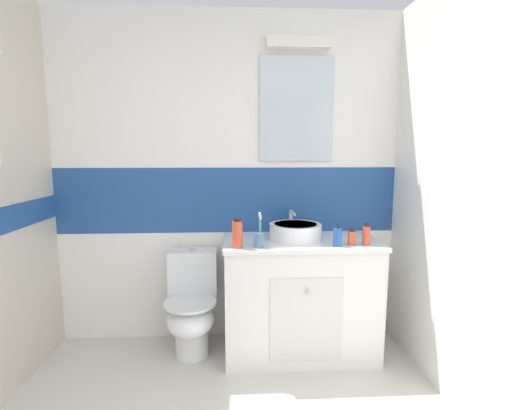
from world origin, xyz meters
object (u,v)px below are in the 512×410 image
Objects in this scene: sink_basin at (295,231)px; toothbrush_cup at (259,238)px; perfume_flask_small at (352,237)px; mouthwash_bottle at (237,234)px; deodorant_spray_can at (366,235)px; toilet at (192,307)px; soap_dispenser at (337,237)px.

toothbrush_cup reaches higher than sink_basin.
perfume_flask_small is 0.77m from mouthwash_bottle.
perfume_flask_small is at bearing 2.10° from mouthwash_bottle.
sink_basin is at bearing 27.52° from mouthwash_bottle.
perfume_flask_small is at bearing 2.57° from toothbrush_cup.
toilet is at bearing 169.99° from deodorant_spray_can.
deodorant_spray_can is (0.45, -0.19, 0.01)m from sink_basin.
deodorant_spray_can is (1.20, -0.21, 0.57)m from toilet.
sink_basin is 0.49m from deodorant_spray_can.
mouthwash_bottle is at bearing -34.87° from toilet.
toothbrush_cup is 1.17× the size of mouthwash_bottle.
mouthwash_bottle reaches higher than perfume_flask_small.
toilet is 0.77m from toothbrush_cup.
perfume_flask_small is at bearing 176.89° from deodorant_spray_can.
mouthwash_bottle reaches higher than toilet.
soap_dispenser is 1.39× the size of perfume_flask_small.
sink_basin is at bearing 156.61° from deodorant_spray_can.
toilet is 1.25m from perfume_flask_small.
toilet is 3.27× the size of toothbrush_cup.
mouthwash_bottle reaches higher than soap_dispenser.
sink_basin reaches higher than toilet.
mouthwash_bottle is at bearing -178.48° from deodorant_spray_can.
mouthwash_bottle is at bearing -179.25° from soap_dispenser.
toilet is 0.72m from mouthwash_bottle.
soap_dispenser is at bearing 0.96° from toothbrush_cup.
sink_basin is at bearing -1.38° from toilet.
deodorant_spray_can is at bearing 4.08° from soap_dispenser.
sink_basin is 2.11× the size of mouthwash_bottle.
toothbrush_cup is at bearing -177.43° from perfume_flask_small.
soap_dispenser is 1.06× the size of deodorant_spray_can.
toothbrush_cup is 0.62m from perfume_flask_small.
soap_dispenser is 0.11m from perfume_flask_small.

